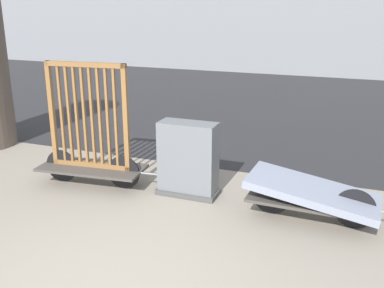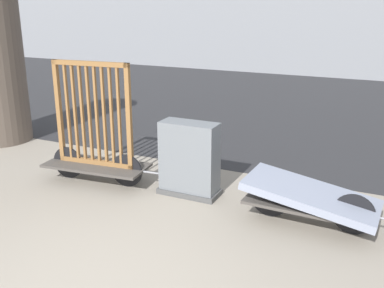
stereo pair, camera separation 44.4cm
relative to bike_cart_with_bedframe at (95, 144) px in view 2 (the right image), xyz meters
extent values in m
cube|color=#2D2D30|center=(1.67, 6.82, -0.64)|extent=(56.00, 10.88, 0.01)
cube|color=#4C4742|center=(-0.01, 0.00, -0.36)|extent=(1.70, 0.85, 0.04)
cylinder|color=black|center=(0.52, 0.05, -0.38)|extent=(0.52, 0.09, 0.52)
cylinder|color=black|center=(-0.54, -0.05, -0.38)|extent=(0.52, 0.09, 0.52)
cylinder|color=gray|center=(1.16, 0.12, -0.36)|extent=(0.70, 0.10, 0.03)
cube|color=olive|center=(-0.01, 0.00, -0.30)|extent=(1.30, 0.20, 0.07)
cube|color=olive|center=(-0.01, 0.00, 1.25)|extent=(1.30, 0.20, 0.07)
cube|color=olive|center=(-0.62, -0.06, 0.47)|extent=(0.08, 0.08, 1.62)
cube|color=olive|center=(0.60, 0.06, 0.47)|extent=(0.08, 0.08, 1.62)
cube|color=olive|center=(-0.45, -0.05, 0.47)|extent=(0.04, 0.05, 1.55)
cube|color=olive|center=(-0.33, -0.03, 0.47)|extent=(0.04, 0.05, 1.55)
cube|color=olive|center=(-0.20, -0.02, 0.47)|extent=(0.04, 0.05, 1.55)
cube|color=olive|center=(-0.07, -0.01, 0.47)|extent=(0.04, 0.05, 1.55)
cube|color=olive|center=(0.06, 0.01, 0.47)|extent=(0.04, 0.05, 1.55)
cube|color=olive|center=(0.19, 0.02, 0.47)|extent=(0.04, 0.05, 1.55)
cube|color=olive|center=(0.31, 0.03, 0.47)|extent=(0.04, 0.05, 1.55)
cube|color=olive|center=(0.44, 0.04, 0.47)|extent=(0.04, 0.05, 1.55)
cube|color=#4C4742|center=(3.35, 0.00, -0.36)|extent=(1.66, 0.74, 0.04)
cylinder|color=black|center=(3.88, -0.02, -0.38)|extent=(0.52, 0.05, 0.52)
cylinder|color=black|center=(2.82, 0.02, -0.38)|extent=(0.52, 0.05, 0.52)
cube|color=#8C93A8|center=(3.35, 0.00, -0.23)|extent=(1.70, 0.88, 0.34)
cube|color=#4C4C4C|center=(1.53, 0.20, -0.60)|extent=(0.91, 0.42, 0.08)
cube|color=slate|center=(1.53, 0.20, -0.09)|extent=(0.85, 0.36, 1.11)
camera|label=1|loc=(3.82, -5.56, 2.12)|focal=42.00mm
camera|label=2|loc=(4.23, -5.39, 2.12)|focal=42.00mm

